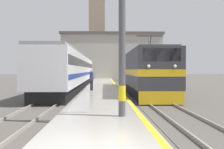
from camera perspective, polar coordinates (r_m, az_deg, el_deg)
name	(u,v)px	position (r m, az deg, el deg)	size (l,w,h in m)	color
ground_plane	(103,86)	(35.91, -2.05, -2.48)	(200.00, 200.00, 0.00)	#514C47
platform	(102,87)	(30.91, -2.09, -2.69)	(3.49, 140.00, 0.38)	#ADA89E
rail_track_near	(133,88)	(31.12, 4.63, -2.96)	(2.83, 140.00, 0.16)	#514C47
rail_track_far	(73,88)	(31.13, -8.39, -2.97)	(2.83, 140.00, 0.16)	#514C47
locomotive_train	(142,72)	(24.29, 6.45, 0.46)	(2.92, 17.08, 4.79)	black
passenger_train	(74,71)	(31.75, -8.25, 0.81)	(2.92, 32.64, 3.86)	black
catenary_mast	(125,17)	(10.43, 2.85, 12.48)	(3.08, 0.29, 7.76)	#4C4C51
person_on_platform	(92,79)	(23.24, -4.47, -1.07)	(0.34, 0.34, 1.83)	#23232D
clock_tower	(97,17)	(74.03, -3.28, 12.37)	(5.41, 5.41, 31.70)	gray
station_building	(111,57)	(60.21, -0.12, 3.84)	(22.22, 10.46, 10.27)	#A8A399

